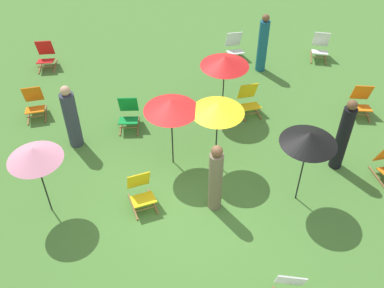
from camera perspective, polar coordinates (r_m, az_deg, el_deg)
name	(u,v)px	position (r m, az deg, el deg)	size (l,w,h in m)	color
ground_plane	(196,198)	(9.72, 0.48, -6.92)	(40.00, 40.00, 0.00)	#477A33
deckchair_0	(234,47)	(14.16, 5.44, 12.28)	(0.57, 0.81, 0.83)	olive
deckchair_1	(34,103)	(12.36, -19.54, 4.96)	(0.59, 0.83, 0.83)	olive
deckchair_2	(141,191)	(9.41, -6.54, -6.00)	(0.67, 0.86, 0.83)	olive
deckchair_3	(361,101)	(12.52, 20.82, 5.12)	(0.58, 0.82, 0.83)	olive
deckchair_4	(320,47)	(14.65, 16.08, 11.86)	(0.65, 0.85, 0.83)	olive
deckchair_5	(46,56)	(14.34, -18.23, 10.70)	(0.51, 0.78, 0.83)	olive
deckchair_7	(249,100)	(11.86, 7.28, 5.62)	(0.60, 0.83, 0.83)	olive
deckchair_10	(129,114)	(11.41, -8.12, 3.87)	(0.50, 0.78, 0.83)	olive
umbrella_0	(309,138)	(8.80, 14.76, 0.71)	(1.12, 1.12, 1.84)	black
umbrella_1	(218,108)	(9.40, 3.33, 4.65)	(1.15, 1.15, 1.76)	black
umbrella_2	(171,105)	(9.43, -2.71, 4.97)	(1.19, 1.19, 1.80)	black
umbrella_3	(34,154)	(8.85, -19.57, -1.20)	(1.06, 1.06, 1.75)	black
umbrella_4	(225,61)	(11.15, 4.22, 10.52)	(1.22, 1.22, 1.67)	black
person_0	(71,118)	(10.85, -15.17, 3.21)	(0.45, 0.45, 1.69)	#333847
person_1	(343,136)	(10.36, 18.76, 0.94)	(0.40, 0.40, 1.86)	black
person_2	(263,44)	(13.41, 9.04, 12.47)	(0.41, 0.41, 1.78)	#195972
person_3	(216,179)	(8.99, 3.03, -4.50)	(0.37, 0.37, 1.69)	#72664C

